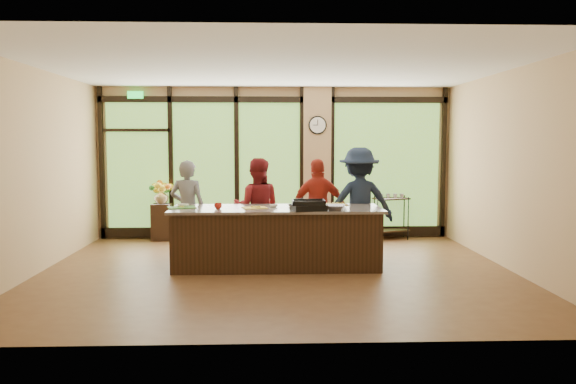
{
  "coord_description": "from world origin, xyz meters",
  "views": [
    {
      "loc": [
        -0.12,
        -8.21,
        1.93
      ],
      "look_at": [
        0.18,
        0.4,
        1.15
      ],
      "focal_mm": 35.0,
      "sensor_mm": 36.0,
      "label": 1
    }
  ],
  "objects": [
    {
      "name": "cook_right",
      "position": [
        1.39,
        1.01,
        0.92
      ],
      "size": [
        1.24,
        0.79,
        1.83
      ],
      "primitive_type": "imported",
      "rotation": [
        0.0,
        0.0,
        3.24
      ],
      "color": "#172033",
      "rests_on": "floor"
    },
    {
      "name": "cutting_board_center",
      "position": [
        -0.33,
        0.26,
        0.93
      ],
      "size": [
        0.41,
        0.34,
        0.01
      ],
      "primitive_type": "cube",
      "rotation": [
        0.0,
        0.0,
        0.25
      ],
      "color": "gold",
      "rests_on": "countertop"
    },
    {
      "name": "ceiling",
      "position": [
        0.0,
        0.0,
        3.0
      ],
      "size": [
        7.0,
        7.0,
        0.0
      ],
      "primitive_type": "plane",
      "rotation": [
        3.14,
        0.0,
        0.0
      ],
      "color": "silver",
      "rests_on": "back_wall"
    },
    {
      "name": "flower_vase",
      "position": [
        -2.21,
        2.75,
        0.86
      ],
      "size": [
        0.34,
        0.34,
        0.3
      ],
      "primitive_type": "imported",
      "rotation": [
        0.0,
        0.0,
        0.23
      ],
      "color": "#8F784E",
      "rests_on": "flower_stand"
    },
    {
      "name": "cook_left",
      "position": [
        -1.45,
        1.0,
        0.81
      ],
      "size": [
        0.66,
        0.5,
        1.63
      ],
      "primitive_type": "imported",
      "rotation": [
        0.0,
        0.0,
        2.93
      ],
      "color": "slate",
      "rests_on": "floor"
    },
    {
      "name": "cook_midleft",
      "position": [
        -0.31,
        1.1,
        0.83
      ],
      "size": [
        0.84,
        0.68,
        1.65
      ],
      "primitive_type": "imported",
      "rotation": [
        0.0,
        0.0,
        3.07
      ],
      "color": "maroon",
      "rests_on": "floor"
    },
    {
      "name": "cook_midright",
      "position": [
        0.72,
        1.14,
        0.82
      ],
      "size": [
        1.02,
        0.56,
        1.64
      ],
      "primitive_type": "imported",
      "rotation": [
        0.0,
        0.0,
        3.32
      ],
      "color": "#A12818",
      "rests_on": "floor"
    },
    {
      "name": "prep_bowl_far",
      "position": [
        0.25,
        0.45,
        0.94
      ],
      "size": [
        0.17,
        0.17,
        0.03
      ],
      "primitive_type": "imported",
      "rotation": [
        0.0,
        0.0,
        -0.42
      ],
      "color": "white",
      "rests_on": "countertop"
    },
    {
      "name": "back_wall",
      "position": [
        0.0,
        3.0,
        1.5
      ],
      "size": [
        7.0,
        0.0,
        7.0
      ],
      "primitive_type": "plane",
      "rotation": [
        1.57,
        0.0,
        0.0
      ],
      "color": "tan",
      "rests_on": "floor"
    },
    {
      "name": "bar_cart",
      "position": [
        2.31,
        2.75,
        0.54
      ],
      "size": [
        0.75,
        0.59,
        0.9
      ],
      "rotation": [
        0.0,
        0.0,
        0.36
      ],
      "color": "black",
      "rests_on": "floor"
    },
    {
      "name": "window_wall",
      "position": [
        0.16,
        2.95,
        1.39
      ],
      "size": [
        6.9,
        0.12,
        3.0
      ],
      "color": "tan",
      "rests_on": "floor"
    },
    {
      "name": "flower_stand",
      "position": [
        -2.21,
        2.75,
        0.36
      ],
      "size": [
        0.37,
        0.37,
        0.72
      ],
      "primitive_type": "cube",
      "rotation": [
        0.0,
        0.0,
        -0.04
      ],
      "color": "black",
      "rests_on": "floor"
    },
    {
      "name": "island_base",
      "position": [
        0.0,
        0.3,
        0.44
      ],
      "size": [
        3.1,
        1.0,
        0.88
      ],
      "primitive_type": "cube",
      "color": "black",
      "rests_on": "floor"
    },
    {
      "name": "prep_bowl_mid",
      "position": [
        -0.04,
        0.37,
        0.94
      ],
      "size": [
        0.16,
        0.16,
        0.04
      ],
      "primitive_type": "imported",
      "rotation": [
        0.0,
        0.0,
        -0.32
      ],
      "color": "white",
      "rests_on": "countertop"
    },
    {
      "name": "mixing_bowl",
      "position": [
        0.85,
        -0.03,
        0.96
      ],
      "size": [
        0.36,
        0.36,
        0.08
      ],
      "primitive_type": "imported",
      "rotation": [
        0.0,
        0.0,
        -0.17
      ],
      "color": "silver",
      "rests_on": "countertop"
    },
    {
      "name": "floor",
      "position": [
        0.0,
        0.0,
        0.0
      ],
      "size": [
        7.0,
        7.0,
        0.0
      ],
      "primitive_type": "plane",
      "color": "#56351E",
      "rests_on": "ground"
    },
    {
      "name": "countertop",
      "position": [
        0.0,
        0.3,
        0.9
      ],
      "size": [
        3.2,
        1.1,
        0.04
      ],
      "primitive_type": "cube",
      "color": "slate",
      "rests_on": "island_base"
    },
    {
      "name": "cutting_board_left",
      "position": [
        -1.44,
        0.33,
        0.93
      ],
      "size": [
        0.48,
        0.41,
        0.01
      ],
      "primitive_type": "cube",
      "rotation": [
        0.0,
        0.0,
        0.29
      ],
      "color": "#40802E",
      "rests_on": "countertop"
    },
    {
      "name": "wall_clock",
      "position": [
        0.85,
        2.87,
        2.25
      ],
      "size": [
        0.36,
        0.04,
        0.36
      ],
      "color": "black",
      "rests_on": "window_wall"
    },
    {
      "name": "red_ramekin",
      "position": [
        -0.88,
        0.16,
        0.97
      ],
      "size": [
        0.13,
        0.13,
        0.09
      ],
      "primitive_type": "imported",
      "rotation": [
        0.0,
        0.0,
        0.1
      ],
      "color": "#AF1B11",
      "rests_on": "countertop"
    },
    {
      "name": "cutting_board_right",
      "position": [
        0.93,
        0.67,
        0.93
      ],
      "size": [
        0.44,
        0.35,
        0.01
      ],
      "primitive_type": "cube",
      "rotation": [
        0.0,
        0.0,
        0.14
      ],
      "color": "gold",
      "rests_on": "countertop"
    },
    {
      "name": "right_wall",
      "position": [
        3.5,
        0.0,
        1.5
      ],
      "size": [
        0.0,
        6.0,
        6.0
      ],
      "primitive_type": "plane",
      "rotation": [
        1.57,
        0.0,
        -1.57
      ],
      "color": "tan",
      "rests_on": "floor"
    },
    {
      "name": "left_wall",
      "position": [
        -3.5,
        0.0,
        1.5
      ],
      "size": [
        0.0,
        6.0,
        6.0
      ],
      "primitive_type": "plane",
      "rotation": [
        1.57,
        0.0,
        1.57
      ],
      "color": "tan",
      "rests_on": "floor"
    },
    {
      "name": "prep_bowl_near",
      "position": [
        -1.43,
        0.4,
        0.95
      ],
      "size": [
        0.22,
        0.22,
        0.05
      ],
      "primitive_type": "imported",
      "rotation": [
        0.0,
        0.0,
        0.43
      ],
      "color": "white",
      "rests_on": "countertop"
    },
    {
      "name": "roasting_pan",
      "position": [
        0.46,
        -0.06,
        0.96
      ],
      "size": [
        0.55,
        0.47,
        0.08
      ],
      "primitive_type": "cube",
      "rotation": [
        0.0,
        0.0,
        0.21
      ],
      "color": "black",
      "rests_on": "countertop"
    }
  ]
}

